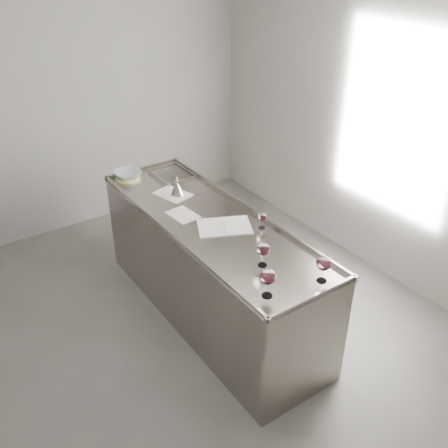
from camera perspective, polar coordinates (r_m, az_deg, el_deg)
room_shell at (r=3.29m, az=-6.22°, el=2.70°), size 4.54×5.04×2.84m
counter at (r=4.22m, az=-1.56°, el=-5.14°), size 0.77×2.42×0.97m
wine_glass_left at (r=3.10m, az=5.04°, el=-6.09°), size 0.10×0.10×0.20m
wine_glass_middle at (r=3.38m, az=4.49°, el=-2.95°), size 0.09×0.09×0.18m
wine_glass_right at (r=3.28m, az=11.31°, el=-4.51°), size 0.10×0.10×0.19m
wine_glass_small at (r=3.83m, az=4.40°, el=0.73°), size 0.06×0.06×0.13m
notebook at (r=3.87m, az=0.06°, el=-0.30°), size 0.49×0.43×0.02m
loose_paper_top at (r=4.06m, az=-4.72°, el=1.07°), size 0.21×0.28×0.00m
loose_paper_under at (r=4.39m, az=-5.89°, el=3.44°), size 0.29×0.36×0.00m
trivet at (r=4.73m, az=-10.91°, el=5.18°), size 0.26×0.26×0.02m
ceramic_bowl at (r=4.71m, az=-10.95°, el=5.62°), size 0.25×0.25×0.06m
wine_funnel at (r=4.35m, az=-5.38°, el=4.00°), size 0.13×0.13×0.18m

